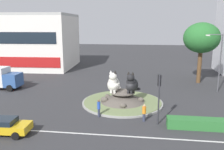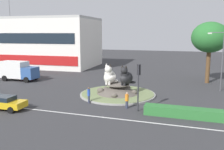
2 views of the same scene
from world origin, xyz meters
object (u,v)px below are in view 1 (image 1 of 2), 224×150
Objects in this scene: cat_statue_white at (114,84)px; streetlight_arm at (219,59)px; traffic_light_mast at (159,90)px; pedestrian_orange_shirt at (144,112)px; shophouse_block at (9,41)px; cat_statue_black at (132,84)px; sedan_on_far_lane at (3,126)px; pedestrian_blue_shirt at (99,108)px; broadleaf_tree_behind_island at (202,38)px.

cat_statue_white is 0.34× the size of streetlight_arm.
traffic_light_mast is 2.73m from pedestrian_orange_shirt.
shophouse_block reaches higher than pedestrian_orange_shirt.
cat_statue_black is (2.10, 0.04, -0.04)m from cat_statue_white.
streetlight_arm is at bearing 33.30° from sedan_on_far_lane.
sedan_on_far_lane is (-7.27, -4.78, -0.22)m from pedestrian_blue_shirt.
cat_statue_white is 1.02× the size of cat_statue_black.
pedestrian_orange_shirt is (4.45, -0.50, -0.09)m from pedestrian_blue_shirt.
streetlight_arm reaches higher than cat_statue_black.
pedestrian_orange_shirt is at bearing 33.83° from cat_statue_white.
sedan_on_far_lane is (-12.99, -3.83, -2.51)m from traffic_light_mast.
traffic_light_mast is at bearing 40.39° from cat_statue_black.
broadleaf_tree_behind_island is 5.57× the size of pedestrian_orange_shirt.
shophouse_block is 3.59× the size of streetlight_arm.
cat_statue_black is 5.38m from pedestrian_orange_shirt.
cat_statue_black is at bearing 89.23° from cat_statue_white.
pedestrian_orange_shirt is at bearing 17.25° from sedan_on_far_lane.
sedan_on_far_lane is (16.99, -30.48, -4.79)m from shophouse_block.
shophouse_block is at bearing 165.32° from broadleaf_tree_behind_island.
cat_statue_black reaches higher than pedestrian_orange_shirt.
broadleaf_tree_behind_island is at bearing -63.29° from streetlight_arm.
cat_statue_white is 0.56× the size of traffic_light_mast.
cat_statue_white is 7.29m from traffic_light_mast.
cat_statue_white is at bearing -75.17° from cat_statue_black.
pedestrian_orange_shirt is (1.44, -4.99, -1.41)m from cat_statue_black.
traffic_light_mast is at bearing -113.07° from broadleaf_tree_behind_island.
cat_statue_white is 0.28× the size of broadleaf_tree_behind_island.
streetlight_arm is at bearing -76.82° from broadleaf_tree_behind_island.
shophouse_block is at bearing 116.34° from sedan_on_far_lane.
traffic_light_mast reaches higher than cat_statue_white.
broadleaf_tree_behind_island is at bearing 58.09° from pedestrian_orange_shirt.
traffic_light_mast is 2.78× the size of pedestrian_orange_shirt.
shophouse_block reaches higher than streetlight_arm.
cat_statue_white reaches higher than cat_statue_black.
shophouse_block reaches higher than cat_statue_white.
cat_statue_white is at bearing 45.67° from sedan_on_far_lane.
shophouse_block is (-25.16, 21.26, 3.21)m from cat_statue_white.
cat_statue_black is 13.92m from sedan_on_far_lane.
traffic_light_mast is 40.18m from shophouse_block.
streetlight_arm is 4.66× the size of pedestrian_orange_shirt.
sedan_on_far_lane is at bearing 49.61° from streetlight_arm.
broadleaf_tree_behind_island reaches higher than sedan_on_far_lane.
cat_statue_black reaches higher than pedestrian_blue_shirt.
pedestrian_blue_shirt is 0.40× the size of sedan_on_far_lane.
pedestrian_blue_shirt is at bearing 80.18° from traffic_light_mast.
pedestrian_orange_shirt is 12.47m from sedan_on_far_lane.
pedestrian_blue_shirt reaches higher than pedestrian_orange_shirt.
broadleaf_tree_behind_island is at bearing -23.47° from traffic_light_mast.
pedestrian_blue_shirt is (24.26, -25.70, -4.57)m from shophouse_block.
sedan_on_far_lane is at bearing 106.03° from traffic_light_mast.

